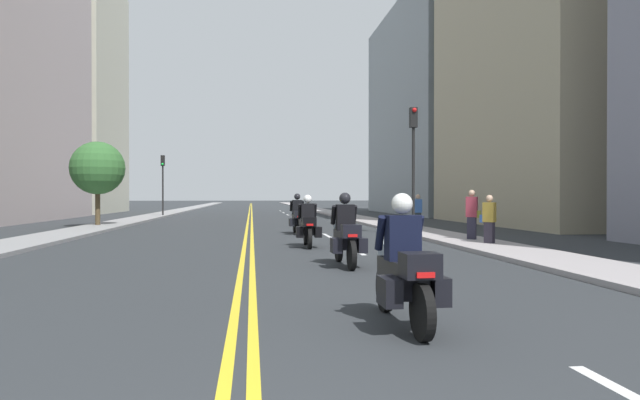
# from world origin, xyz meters

# --- Properties ---
(ground_plane) EXTENTS (264.00, 264.00, 0.00)m
(ground_plane) POSITION_xyz_m (0.00, 48.00, 0.00)
(ground_plane) COLOR #2B2E31
(sidewalk_left) EXTENTS (2.11, 144.00, 0.12)m
(sidewalk_left) POSITION_xyz_m (-7.21, 48.00, 0.06)
(sidewalk_left) COLOR gray
(sidewalk_left) RESTS_ON ground
(sidewalk_right) EXTENTS (2.11, 144.00, 0.12)m
(sidewalk_right) POSITION_xyz_m (7.21, 48.00, 0.06)
(sidewalk_right) COLOR #9E9798
(sidewalk_right) RESTS_ON ground
(centreline_yellow_inner) EXTENTS (0.12, 132.00, 0.01)m
(centreline_yellow_inner) POSITION_xyz_m (-0.12, 48.00, 0.00)
(centreline_yellow_inner) COLOR yellow
(centreline_yellow_inner) RESTS_ON ground
(centreline_yellow_outer) EXTENTS (0.12, 132.00, 0.01)m
(centreline_yellow_outer) POSITION_xyz_m (0.12, 48.00, 0.00)
(centreline_yellow_outer) COLOR yellow
(centreline_yellow_outer) RESTS_ON ground
(lane_dashes_white) EXTENTS (0.14, 56.40, 0.01)m
(lane_dashes_white) POSITION_xyz_m (3.08, 29.00, 0.00)
(lane_dashes_white) COLOR silver
(lane_dashes_white) RESTS_ON ground
(building_right_1) EXTENTS (7.96, 15.56, 23.81)m
(building_right_1) POSITION_xyz_m (16.46, 27.20, 11.91)
(building_right_1) COLOR tan
(building_right_1) RESTS_ON ground
(building_left_2) EXTENTS (8.13, 12.10, 21.64)m
(building_left_2) POSITION_xyz_m (-16.55, 51.62, 10.82)
(building_left_2) COLOR beige
(building_left_2) RESTS_ON ground
(building_right_2) EXTENTS (6.24, 20.03, 18.31)m
(building_right_2) POSITION_xyz_m (15.60, 46.20, 9.16)
(building_right_2) COLOR gray
(building_right_2) RESTS_ON ground
(motorcycle_0) EXTENTS (0.77, 2.19, 1.61)m
(motorcycle_0) POSITION_xyz_m (1.93, 4.90, 0.66)
(motorcycle_0) COLOR black
(motorcycle_0) RESTS_ON ground
(motorcycle_1) EXTENTS (0.77, 2.24, 1.65)m
(motorcycle_1) POSITION_xyz_m (2.20, 10.61, 0.67)
(motorcycle_1) COLOR black
(motorcycle_1) RESTS_ON ground
(motorcycle_2) EXTENTS (0.77, 2.08, 1.61)m
(motorcycle_2) POSITION_xyz_m (1.82, 15.30, 0.66)
(motorcycle_2) COLOR black
(motorcycle_2) RESTS_ON ground
(motorcycle_3) EXTENTS (0.78, 2.23, 1.68)m
(motorcycle_3) POSITION_xyz_m (1.99, 21.16, 0.67)
(motorcycle_3) COLOR black
(motorcycle_3) RESTS_ON ground
(traffic_cone_0) EXTENTS (0.31, 0.31, 0.64)m
(traffic_cone_0) POSITION_xyz_m (5.00, 16.52, 0.32)
(traffic_cone_0) COLOR black
(traffic_cone_0) RESTS_ON ground
(traffic_light_near) EXTENTS (0.28, 0.38, 5.12)m
(traffic_light_near) POSITION_xyz_m (6.55, 19.95, 3.52)
(traffic_light_near) COLOR black
(traffic_light_near) RESTS_ON ground
(traffic_light_far) EXTENTS (0.28, 0.38, 4.64)m
(traffic_light_far) POSITION_xyz_m (-6.55, 41.26, 3.19)
(traffic_light_far) COLOR black
(traffic_light_far) RESTS_ON ground
(pedestrian_0) EXTENTS (0.49, 0.40, 1.78)m
(pedestrian_0) POSITION_xyz_m (7.46, 16.21, 0.92)
(pedestrian_0) COLOR #292739
(pedestrian_0) RESTS_ON ground
(pedestrian_1) EXTENTS (0.44, 0.46, 1.61)m
(pedestrian_1) POSITION_xyz_m (7.39, 14.69, 0.83)
(pedestrian_1) COLOR #292530
(pedestrian_1) RESTS_ON ground
(pedestrian_2) EXTENTS (0.38, 0.26, 1.65)m
(pedestrian_2) POSITION_xyz_m (7.82, 23.46, 0.85)
(pedestrian_2) COLOR #212A2F
(pedestrian_2) RESTS_ON ground
(street_tree_0) EXTENTS (2.66, 2.66, 4.30)m
(street_tree_0) POSITION_xyz_m (-7.56, 27.26, 2.96)
(street_tree_0) COLOR #493B26
(street_tree_0) RESTS_ON ground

